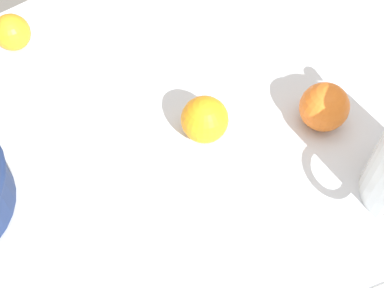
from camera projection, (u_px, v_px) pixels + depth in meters
ground_plane at (176, 165)px, 80.39cm from camera, size 131.88×104.41×3.00cm
loose_orange_1 at (205, 119)px, 79.04cm from camera, size 7.92×7.92×7.92cm
loose_orange_3 at (12, 32)px, 91.96cm from camera, size 7.01×7.01×7.01cm
loose_orange_4 at (324, 107)px, 80.35cm from camera, size 8.31×8.31×8.31cm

